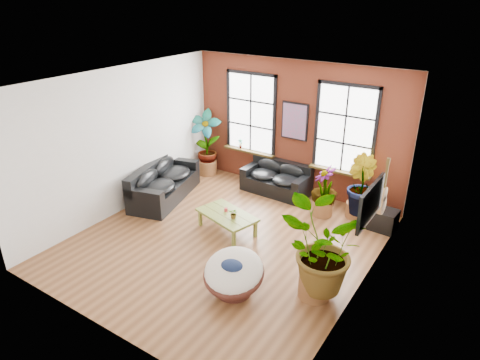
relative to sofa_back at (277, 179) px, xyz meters
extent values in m
cube|color=brown|center=(0.27, -2.85, -0.38)|extent=(6.00, 6.50, 0.02)
cube|color=white|center=(0.27, -2.85, 3.14)|extent=(6.00, 6.50, 0.02)
cube|color=#541F13|center=(0.27, 0.41, 1.38)|extent=(6.00, 0.02, 3.50)
cube|color=silver|center=(0.27, -6.11, 1.38)|extent=(6.00, 0.02, 3.50)
cube|color=silver|center=(-2.74, -2.85, 1.38)|extent=(0.02, 6.50, 3.50)
cube|color=silver|center=(3.28, -2.85, 1.38)|extent=(0.02, 6.50, 3.50)
cube|color=white|center=(-1.08, 0.35, 1.58)|extent=(1.40, 0.02, 2.10)
cube|color=#36280E|center=(-1.08, 0.28, 0.50)|extent=(1.60, 0.22, 0.06)
cube|color=white|center=(1.62, 0.35, 1.58)|extent=(1.40, 0.02, 2.10)
cube|color=#36280E|center=(1.62, 0.28, 0.50)|extent=(1.60, 0.22, 0.06)
cube|color=black|center=(0.00, -0.05, -0.17)|extent=(1.83, 0.94, 0.41)
cube|color=black|center=(0.01, 0.28, 0.24)|extent=(1.81, 0.27, 0.42)
cube|color=black|center=(-0.80, -0.03, 0.14)|extent=(0.24, 0.88, 0.21)
cube|color=black|center=(0.79, -0.08, 0.14)|extent=(0.24, 0.88, 0.21)
ellipsoid|color=black|center=(-0.35, -0.09, 0.09)|extent=(0.78, 0.76, 0.23)
ellipsoid|color=black|center=(-0.34, 0.16, 0.24)|extent=(0.76, 0.26, 0.40)
ellipsoid|color=black|center=(0.34, -0.11, 0.09)|extent=(0.78, 0.76, 0.23)
ellipsoid|color=black|center=(0.35, 0.14, 0.24)|extent=(0.76, 0.26, 0.40)
cube|color=black|center=(-2.28, -1.96, -0.14)|extent=(1.58, 2.54, 0.46)
cube|color=black|center=(-2.64, -2.06, 0.32)|extent=(0.86, 2.34, 0.47)
cube|color=black|center=(-2.00, -2.98, 0.21)|extent=(1.02, 0.49, 0.24)
cube|color=black|center=(-2.56, -0.94, 0.21)|extent=(1.02, 0.49, 0.24)
ellipsoid|color=black|center=(-2.11, -2.40, 0.15)|extent=(1.07, 1.21, 0.26)
ellipsoid|color=black|center=(-2.38, -2.47, 0.32)|extent=(0.53, 1.06, 0.45)
ellipsoid|color=black|center=(-2.35, -1.49, 0.15)|extent=(1.07, 1.21, 0.26)
ellipsoid|color=black|center=(-2.63, -1.57, 0.32)|extent=(0.53, 1.06, 0.45)
cube|color=olive|center=(0.06, -2.46, 0.04)|extent=(1.53, 1.13, 0.06)
cube|color=#36280E|center=(0.02, -2.59, 0.07)|extent=(1.32, 0.38, 0.00)
cube|color=#36280E|center=(0.10, -2.34, 0.07)|extent=(1.32, 0.38, 0.00)
cube|color=olive|center=(-0.61, -2.60, -0.18)|extent=(0.08, 0.08, 0.38)
cube|color=olive|center=(0.56, -2.93, -0.18)|extent=(0.08, 0.08, 0.38)
cube|color=olive|center=(-0.44, -1.99, -0.18)|extent=(0.08, 0.08, 0.38)
cube|color=olive|center=(0.73, -2.33, -0.18)|extent=(0.08, 0.08, 0.38)
cylinder|color=red|center=(-0.02, -2.39, 0.11)|extent=(0.10, 0.10, 0.09)
cylinder|color=#4E241C|center=(1.41, -4.19, -0.25)|extent=(0.76, 0.76, 0.26)
torus|color=#4E241C|center=(1.41, -4.19, 0.05)|extent=(1.32, 1.32, 0.50)
ellipsoid|color=silver|center=(1.41, -4.19, 0.12)|extent=(1.28, 1.33, 0.68)
ellipsoid|color=#152143|center=(1.42, -4.24, 0.24)|extent=(0.49, 0.42, 0.19)
cube|color=black|center=(0.27, 0.34, 1.58)|extent=(0.74, 0.04, 0.98)
cube|color=#0C7F8C|center=(0.27, 0.31, 1.58)|extent=(0.66, 0.02, 0.90)
cube|color=black|center=(3.22, -2.55, 1.28)|extent=(0.06, 1.25, 0.72)
cube|color=black|center=(3.19, -2.55, 1.28)|extent=(0.01, 1.15, 0.62)
cylinder|color=#B27F4C|center=(3.17, -1.50, 0.76)|extent=(0.09, 0.38, 0.38)
cylinder|color=#B27F4C|center=(3.17, -1.50, 1.01)|extent=(0.09, 0.30, 0.30)
cylinder|color=black|center=(3.17, -1.50, 0.76)|extent=(0.09, 0.11, 0.11)
cube|color=#36280E|center=(3.17, -1.50, 1.38)|extent=(0.04, 0.05, 0.55)
cube|color=#36280E|center=(3.17, -1.50, 1.70)|extent=(0.06, 0.06, 0.14)
cube|color=black|center=(3.01, -0.43, -0.13)|extent=(0.62, 0.53, 0.49)
cylinder|color=brown|center=(-2.34, -0.04, -0.17)|extent=(0.64, 0.64, 0.41)
cylinder|color=brown|center=(2.29, -0.18, -0.20)|extent=(0.64, 0.64, 0.36)
cylinder|color=brown|center=(2.67, -3.46, -0.16)|extent=(0.67, 0.67, 0.43)
cylinder|color=brown|center=(1.57, -0.55, -0.19)|extent=(0.58, 0.58, 0.36)
imported|color=#1E4011|center=(-2.37, -0.05, 0.67)|extent=(1.10, 0.92, 1.78)
imported|color=#1E4011|center=(2.31, -0.21, 0.49)|extent=(1.00, 1.01, 1.43)
imported|color=#1E4011|center=(2.71, -3.47, 0.59)|extent=(1.76, 1.64, 1.62)
imported|color=#1E4011|center=(1.57, -0.51, 0.32)|extent=(0.86, 0.86, 1.12)
imported|color=#1E4011|center=(0.31, -2.55, 0.18)|extent=(0.21, 0.19, 0.23)
imported|color=#1E4011|center=(-1.38, 0.28, 0.66)|extent=(0.17, 0.17, 0.27)
imported|color=#1E4011|center=(1.97, 0.28, 0.66)|extent=(0.19, 0.19, 0.27)
camera|label=1|loc=(4.96, -9.40, 4.71)|focal=32.00mm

